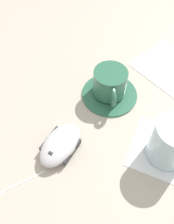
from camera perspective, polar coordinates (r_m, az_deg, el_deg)
ground_plane at (r=0.60m, az=8.77°, el=1.36°), size 3.00×3.00×0.00m
saucer at (r=0.62m, az=5.16°, el=4.19°), size 0.14×0.14×0.01m
coffee_cup at (r=0.59m, az=5.29°, el=6.65°), size 0.11×0.08×0.06m
computer_mouse at (r=0.52m, az=-6.11°, el=-7.36°), size 0.13×0.10×0.03m
napkin_under_glass at (r=0.56m, az=16.72°, el=-8.35°), size 0.16×0.16×0.00m
drinking_glass at (r=0.51m, az=18.79°, el=-6.43°), size 0.08×0.08×0.10m
napkin_spare at (r=0.72m, az=18.27°, el=9.92°), size 0.22×0.22×0.00m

